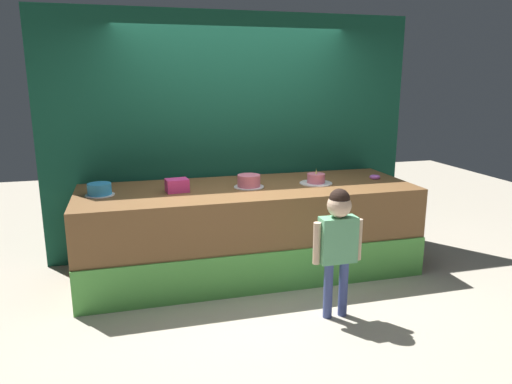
% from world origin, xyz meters
% --- Properties ---
extents(ground_plane, '(12.00, 12.00, 0.00)m').
position_xyz_m(ground_plane, '(0.00, 0.00, 0.00)').
color(ground_plane, '#BCB29E').
extents(stage_platform, '(3.36, 1.18, 0.90)m').
position_xyz_m(stage_platform, '(0.00, 0.57, 0.45)').
color(stage_platform, brown).
rests_on(stage_platform, ground_plane).
extents(curtain_backdrop, '(4.11, 0.08, 2.66)m').
position_xyz_m(curtain_backdrop, '(0.00, 1.26, 1.33)').
color(curtain_backdrop, '#144C38').
rests_on(curtain_backdrop, ground_plane).
extents(child_figure, '(0.43, 0.20, 1.11)m').
position_xyz_m(child_figure, '(0.46, -0.58, 0.72)').
color(child_figure, '#3F4C8C').
rests_on(child_figure, ground_plane).
extents(pink_box, '(0.23, 0.18, 0.13)m').
position_xyz_m(pink_box, '(-0.71, 0.55, 0.96)').
color(pink_box, '#F13C93').
rests_on(pink_box, stage_platform).
extents(donut, '(0.11, 0.11, 0.04)m').
position_xyz_m(donut, '(1.43, 0.60, 0.92)').
color(donut, '#CC66D8').
rests_on(donut, stage_platform).
extents(cake_left, '(0.27, 0.27, 0.12)m').
position_xyz_m(cake_left, '(-1.43, 0.60, 0.95)').
color(cake_left, white).
rests_on(cake_left, stage_platform).
extents(cake_center, '(0.30, 0.30, 0.13)m').
position_xyz_m(cake_center, '(0.00, 0.56, 0.96)').
color(cake_center, white).
rests_on(cake_center, stage_platform).
extents(cake_right, '(0.34, 0.34, 0.16)m').
position_xyz_m(cake_right, '(0.71, 0.54, 0.94)').
color(cake_right, white).
rests_on(cake_right, stage_platform).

